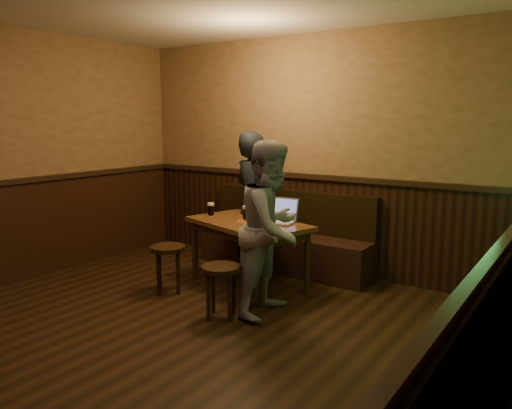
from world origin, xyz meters
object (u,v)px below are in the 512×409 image
object	(u,v)px
stool_left	(168,255)
pint_left	(211,209)
stool_right	(221,276)
laptop	(279,216)
bench	(285,244)
pub_table	(248,230)
person_suit	(253,203)
person_grey	(272,228)
pint_mid	(246,213)
pint_right	(272,221)

from	to	relation	value
stool_left	pint_left	bearing A→B (deg)	85.70
stool_right	laptop	size ratio (longest dim) A/B	1.30
pint_left	laptop	size ratio (longest dim) A/B	0.40
bench	pub_table	world-z (taller)	bench
laptop	person_suit	world-z (taller)	person_suit
stool_right	laptop	bearing A→B (deg)	90.74
pub_table	person_suit	bearing A→B (deg)	134.51
bench	laptop	size ratio (longest dim) A/B	5.83
bench	pint_left	world-z (taller)	bench
bench	person_grey	distance (m)	1.50
laptop	bench	bearing A→B (deg)	111.90
bench	stool_right	world-z (taller)	bench
stool_right	pint_left	size ratio (longest dim) A/B	3.23
pint_mid	person_suit	size ratio (longest dim) A/B	0.09
person_grey	laptop	bearing A→B (deg)	22.28
pub_table	laptop	world-z (taller)	laptop
pub_table	person_grey	bearing A→B (deg)	-22.46
stool_right	person_grey	size ratio (longest dim) A/B	0.30
stool_left	laptop	bearing A→B (deg)	42.77
pint_right	person_grey	world-z (taller)	person_grey
stool_left	person_suit	distance (m)	1.21
pub_table	person_suit	size ratio (longest dim) A/B	0.90
stool_right	laptop	world-z (taller)	laptop
stool_left	pint_mid	distance (m)	0.95
pub_table	person_suit	distance (m)	0.53
person_grey	stool_left	bearing A→B (deg)	92.55
stool_left	laptop	xyz separation A→B (m)	(0.87, 0.81, 0.39)
stool_right	pint_mid	distance (m)	1.07
stool_right	pint_mid	xyz separation A→B (m)	(-0.37, 0.92, 0.41)
laptop	stool_left	bearing A→B (deg)	-140.94
pint_mid	person_suit	distance (m)	0.41
pint_left	pint_mid	xyz separation A→B (m)	(0.46, 0.04, 0.00)
bench	person_suit	size ratio (longest dim) A/B	1.31
pub_table	laptop	size ratio (longest dim) A/B	3.99
pint_mid	laptop	world-z (taller)	laptop
bench	laptop	distance (m)	0.82
stool_left	bench	bearing A→B (deg)	67.67
pub_table	laptop	xyz separation A→B (m)	(0.29, 0.17, 0.16)
person_suit	pint_right	bearing A→B (deg)	160.14
stool_left	laptop	world-z (taller)	laptop
person_suit	laptop	bearing A→B (deg)	177.07
person_suit	person_grey	size ratio (longest dim) A/B	1.03
pub_table	person_suit	xyz separation A→B (m)	(-0.23, 0.43, 0.21)
stool_left	person_grey	xyz separation A→B (m)	(1.20, 0.14, 0.41)
pint_mid	laptop	bearing A→B (deg)	17.41
pub_table	pint_right	bearing A→B (deg)	-7.43
pint_left	laptop	world-z (taller)	laptop
pint_left	pint_right	world-z (taller)	pint_right
pub_table	pint_left	world-z (taller)	pint_left
bench	person_grey	xyz separation A→B (m)	(0.62, -1.27, 0.50)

